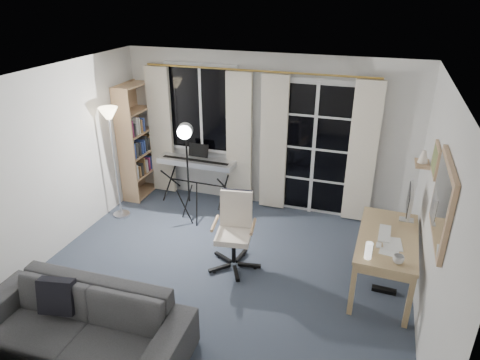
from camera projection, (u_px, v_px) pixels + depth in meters
name	position (u px, v px, depth m)	size (l,w,h in m)	color
floor	(222.00, 274.00, 5.32)	(4.50, 4.00, 0.02)	#363F4F
window	(202.00, 109.00, 6.69)	(1.20, 0.08, 1.40)	white
french_door	(314.00, 150.00, 6.38)	(1.32, 0.09, 2.11)	white
curtains	(255.00, 141.00, 6.52)	(3.60, 0.07, 2.13)	gold
bookshelf	(137.00, 143.00, 7.05)	(0.31, 0.88, 1.88)	tan
torchiere_lamp	(111.00, 130.00, 6.09)	(0.34, 0.34, 1.71)	#B2B2B7
keyboard_piano	(196.00, 163.00, 6.80)	(1.25, 0.62, 0.91)	black
studio_light	(186.00, 143.00, 5.89)	(0.35, 0.35, 1.60)	black
office_chair	(235.00, 223.00, 5.32)	(0.67, 0.66, 0.97)	black
desk	(387.00, 243.00, 4.85)	(0.69, 1.31, 0.69)	tan
monitor	(410.00, 201.00, 5.04)	(0.17, 0.50, 0.43)	silver
desk_clutter	(380.00, 257.00, 4.71)	(0.42, 0.78, 0.87)	white
mug	(399.00, 258.00, 4.34)	(0.11, 0.09, 0.11)	silver
wall_mirror	(442.00, 202.00, 3.73)	(0.04, 0.94, 0.74)	tan
framed_print	(436.00, 160.00, 4.49)	(0.03, 0.42, 0.32)	tan
wall_shelf	(423.00, 159.00, 5.02)	(0.16, 0.30, 0.18)	tan
sofa	(78.00, 315.00, 4.06)	(2.15, 0.69, 0.83)	#2E2E30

